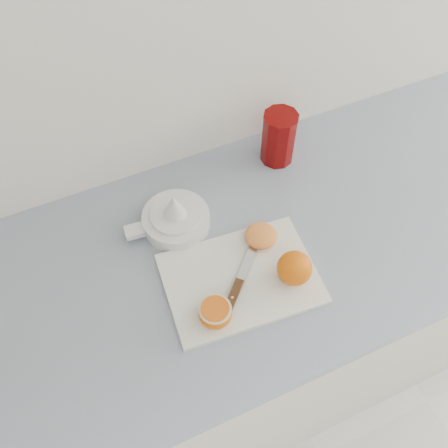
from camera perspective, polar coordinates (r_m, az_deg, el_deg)
name	(u,v)px	position (r m, az deg, el deg)	size (l,w,h in m)	color
counter	(235,328)	(1.50, 1.25, -11.84)	(2.29, 0.64, 0.89)	silver
cutting_board	(241,279)	(1.06, 1.92, -6.26)	(0.32, 0.23, 0.01)	silver
whole_orange	(294,268)	(1.04, 8.06, -5.03)	(0.07, 0.07, 0.07)	#F14F00
half_orange	(215,313)	(1.00, -1.01, -10.11)	(0.07, 0.07, 0.04)	#F14F00
squeezed_shell	(261,235)	(1.10, 4.25, -1.31)	(0.07, 0.07, 0.03)	orange
paring_knife	(235,291)	(1.03, 1.31, -7.69)	(0.16, 0.16, 0.01)	#4F2711
citrus_juicer	(175,218)	(1.13, -5.61, 0.67)	(0.20, 0.15, 0.10)	white
red_tumbler	(278,139)	(1.24, 6.25, 9.62)	(0.09, 0.09, 0.14)	#6C0302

